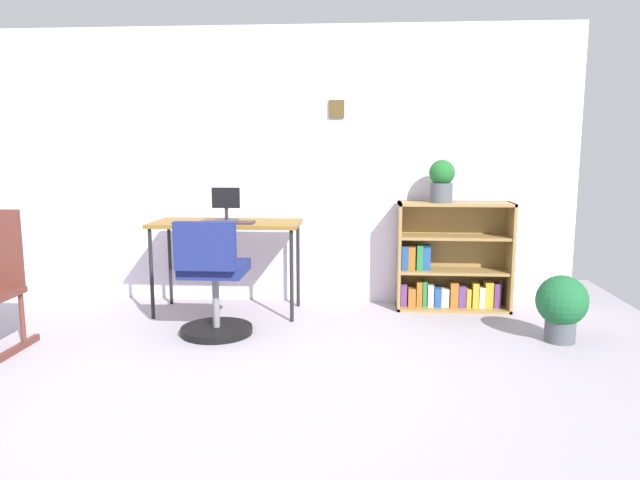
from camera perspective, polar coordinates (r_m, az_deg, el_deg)
name	(u,v)px	position (r m, az deg, el deg)	size (l,w,h in m)	color
ground_plane	(210,399)	(3.32, -10.65, -14.98)	(6.24, 6.24, 0.00)	#9A939D
wall_back	(270,167)	(5.15, -4.90, 7.11)	(5.20, 0.12, 2.35)	silver
desk	(227,229)	(4.78, -9.09, 1.07)	(1.19, 0.53, 0.75)	brown
monitor	(226,206)	(4.80, -9.13, 3.31)	(0.23, 0.19, 0.27)	#262628
keyboard	(227,222)	(4.65, -9.07, 1.70)	(0.43, 0.14, 0.02)	#352729
office_chair	(213,286)	(4.23, -10.35, -4.41)	(0.52, 0.55, 0.85)	black
bookshelf_low	(450,263)	(5.03, 12.56, -2.19)	(0.93, 0.30, 0.90)	olive
potted_plant_on_shelf	(442,180)	(4.88, 11.78, 5.76)	(0.21, 0.21, 0.35)	#474C51
potted_plant_floor	(562,305)	(4.41, 22.47, -5.83)	(0.35, 0.35, 0.47)	#474C51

